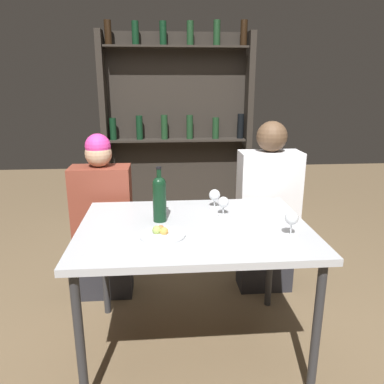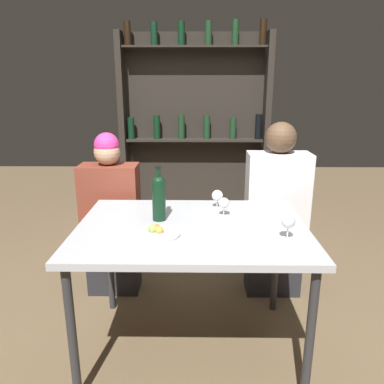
{
  "view_description": "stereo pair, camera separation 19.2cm",
  "coord_description": "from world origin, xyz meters",
  "px_view_note": "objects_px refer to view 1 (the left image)",
  "views": [
    {
      "loc": [
        -0.17,
        -1.89,
        1.52
      ],
      "look_at": [
        0.0,
        0.14,
        0.93
      ],
      "focal_mm": 35.0,
      "sensor_mm": 36.0,
      "label": 1
    },
    {
      "loc": [
        0.03,
        -1.9,
        1.52
      ],
      "look_at": [
        0.0,
        0.14,
        0.93
      ],
      "focal_mm": 35.0,
      "sensor_mm": 36.0,
      "label": 2
    }
  ],
  "objects_px": {
    "food_plate_0": "(162,234)",
    "wine_glass_0": "(215,195)",
    "wine_glass_2": "(223,203)",
    "seated_person_right": "(267,213)",
    "wine_glass_1": "(292,219)",
    "wine_bottle": "(159,197)",
    "seated_person_left": "(103,222)"
  },
  "relations": [
    {
      "from": "wine_bottle",
      "to": "seated_person_left",
      "type": "distance_m",
      "value": 0.78
    },
    {
      "from": "seated_person_right",
      "to": "wine_glass_0",
      "type": "bearing_deg",
      "value": -141.92
    },
    {
      "from": "wine_bottle",
      "to": "wine_glass_2",
      "type": "xyz_separation_m",
      "value": [
        0.37,
        0.06,
        -0.06
      ]
    },
    {
      "from": "food_plate_0",
      "to": "seated_person_right",
      "type": "bearing_deg",
      "value": 45.21
    },
    {
      "from": "wine_glass_1",
      "to": "seated_person_right",
      "type": "xyz_separation_m",
      "value": [
        0.12,
        0.83,
        -0.27
      ]
    },
    {
      "from": "wine_glass_1",
      "to": "wine_glass_2",
      "type": "relative_size",
      "value": 1.16
    },
    {
      "from": "wine_glass_1",
      "to": "food_plate_0",
      "type": "xyz_separation_m",
      "value": [
        -0.65,
        0.05,
        -0.08
      ]
    },
    {
      "from": "wine_bottle",
      "to": "wine_glass_2",
      "type": "relative_size",
      "value": 2.75
    },
    {
      "from": "wine_bottle",
      "to": "seated_person_right",
      "type": "relative_size",
      "value": 0.24
    },
    {
      "from": "seated_person_left",
      "to": "seated_person_right",
      "type": "height_order",
      "value": "seated_person_right"
    },
    {
      "from": "wine_glass_1",
      "to": "seated_person_left",
      "type": "distance_m",
      "value": 1.38
    },
    {
      "from": "wine_glass_0",
      "to": "seated_person_right",
      "type": "relative_size",
      "value": 0.09
    },
    {
      "from": "seated_person_left",
      "to": "wine_glass_2",
      "type": "bearing_deg",
      "value": -32.48
    },
    {
      "from": "wine_bottle",
      "to": "food_plate_0",
      "type": "xyz_separation_m",
      "value": [
        0.01,
        -0.22,
        -0.13
      ]
    },
    {
      "from": "wine_glass_2",
      "to": "seated_person_right",
      "type": "xyz_separation_m",
      "value": [
        0.41,
        0.49,
        -0.25
      ]
    },
    {
      "from": "wine_glass_2",
      "to": "wine_glass_1",
      "type": "bearing_deg",
      "value": -48.81
    },
    {
      "from": "food_plate_0",
      "to": "wine_glass_0",
      "type": "bearing_deg",
      "value": 52.64
    },
    {
      "from": "wine_glass_0",
      "to": "wine_glass_1",
      "type": "bearing_deg",
      "value": -56.16
    },
    {
      "from": "wine_bottle",
      "to": "seated_person_left",
      "type": "bearing_deg",
      "value": 126.25
    },
    {
      "from": "wine_bottle",
      "to": "seated_person_right",
      "type": "distance_m",
      "value": 1.01
    },
    {
      "from": "wine_glass_0",
      "to": "food_plate_0",
      "type": "height_order",
      "value": "wine_glass_0"
    },
    {
      "from": "wine_glass_0",
      "to": "food_plate_0",
      "type": "bearing_deg",
      "value": -127.36
    },
    {
      "from": "wine_bottle",
      "to": "wine_glass_0",
      "type": "xyz_separation_m",
      "value": [
        0.34,
        0.21,
        -0.06
      ]
    },
    {
      "from": "wine_glass_2",
      "to": "seated_person_left",
      "type": "relative_size",
      "value": 0.09
    },
    {
      "from": "wine_glass_1",
      "to": "wine_bottle",
      "type": "bearing_deg",
      "value": 157.77
    },
    {
      "from": "wine_glass_2",
      "to": "seated_person_right",
      "type": "relative_size",
      "value": 0.09
    },
    {
      "from": "wine_glass_1",
      "to": "wine_glass_2",
      "type": "bearing_deg",
      "value": 131.19
    },
    {
      "from": "wine_glass_0",
      "to": "wine_glass_2",
      "type": "relative_size",
      "value": 1.03
    },
    {
      "from": "seated_person_left",
      "to": "seated_person_right",
      "type": "bearing_deg",
      "value": 0.0
    },
    {
      "from": "wine_glass_0",
      "to": "seated_person_left",
      "type": "bearing_deg",
      "value": 155.03
    },
    {
      "from": "wine_glass_0",
      "to": "food_plate_0",
      "type": "distance_m",
      "value": 0.54
    },
    {
      "from": "wine_glass_2",
      "to": "seated_person_right",
      "type": "height_order",
      "value": "seated_person_right"
    }
  ]
}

